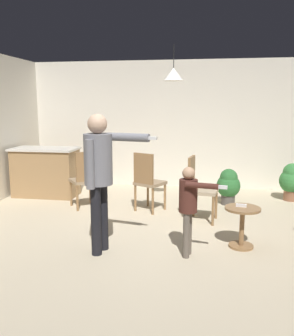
{
  "coord_description": "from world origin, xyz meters",
  "views": [
    {
      "loc": [
        0.59,
        -4.57,
        1.78
      ],
      "look_at": [
        -0.1,
        -0.24,
        1.0
      ],
      "focal_mm": 38.29,
      "sensor_mm": 36.0,
      "label": 1
    }
  ],
  "objects": [
    {
      "name": "dining_chair_centre_back",
      "position": [
        0.53,
        0.85,
        0.55
      ],
      "size": [
        0.48,
        0.48,
        1.0
      ],
      "rotation": [
        0.0,
        0.0,
        4.55
      ],
      "color": "olive",
      "rests_on": "ground"
    },
    {
      "name": "dining_chair_by_counter",
      "position": [
        -0.32,
        1.19,
        0.55
      ],
      "size": [
        0.57,
        0.57,
        1.0
      ],
      "rotation": [
        0.0,
        0.0,
        5.81
      ],
      "color": "olive",
      "rests_on": "ground"
    },
    {
      "name": "ceiling_light_pendant",
      "position": [
        0.09,
        1.23,
        2.25
      ],
      "size": [
        0.32,
        0.32,
        0.55
      ],
      "color": "silver"
    },
    {
      "name": "person_adult",
      "position": [
        -0.61,
        -0.56,
        1.04
      ],
      "size": [
        0.86,
        0.48,
        1.67
      ],
      "rotation": [
        0.0,
        0.0,
        -1.77
      ],
      "color": "black",
      "rests_on": "ground"
    },
    {
      "name": "potted_plant_by_wall",
      "position": [
        1.05,
        1.85,
        0.36
      ],
      "size": [
        0.42,
        0.42,
        0.65
      ],
      "color": "#4C4742",
      "rests_on": "ground"
    },
    {
      "name": "wall_back",
      "position": [
        0.0,
        3.2,
        1.35
      ],
      "size": [
        6.4,
        0.1,
        2.7
      ],
      "primitive_type": "cube",
      "color": "silver",
      "rests_on": "ground"
    },
    {
      "name": "ground",
      "position": [
        0.0,
        0.0,
        0.0
      ],
      "size": [
        7.68,
        7.68,
        0.0
      ],
      "primitive_type": "plane",
      "color": "beige"
    },
    {
      "name": "side_table_by_couch",
      "position": [
        1.09,
        -0.14,
        0.33
      ],
      "size": [
        0.44,
        0.44,
        0.52
      ],
      "color": "olive",
      "rests_on": "ground"
    },
    {
      "name": "person_child",
      "position": [
        0.44,
        -0.52,
        0.67
      ],
      "size": [
        0.54,
        0.38,
        1.08
      ],
      "rotation": [
        0.0,
        0.0,
        -1.76
      ],
      "color": "#60564C",
      "rests_on": "ground"
    },
    {
      "name": "potted_plant_corner",
      "position": [
        2.24,
        2.32,
        0.39
      ],
      "size": [
        0.46,
        0.46,
        0.7
      ],
      "color": "brown",
      "rests_on": "ground"
    },
    {
      "name": "dining_chair_near_wall",
      "position": [
        -1.41,
        1.22,
        0.55
      ],
      "size": [
        0.59,
        0.59,
        1.0
      ],
      "rotation": [
        0.0,
        0.0,
        0.66
      ],
      "color": "olive",
      "rests_on": "ground"
    },
    {
      "name": "spare_remote_on_table",
      "position": [
        1.07,
        -0.12,
        0.54
      ],
      "size": [
        0.13,
        0.05,
        0.04
      ],
      "primitive_type": "cube",
      "rotation": [
        0.0,
        0.0,
        1.45
      ],
      "color": "white",
      "rests_on": "side_table_by_couch"
    },
    {
      "name": "kitchen_counter",
      "position": [
        -2.45,
        1.92,
        0.48
      ],
      "size": [
        1.26,
        0.66,
        0.95
      ],
      "color": "#99754C",
      "rests_on": "ground"
    }
  ]
}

